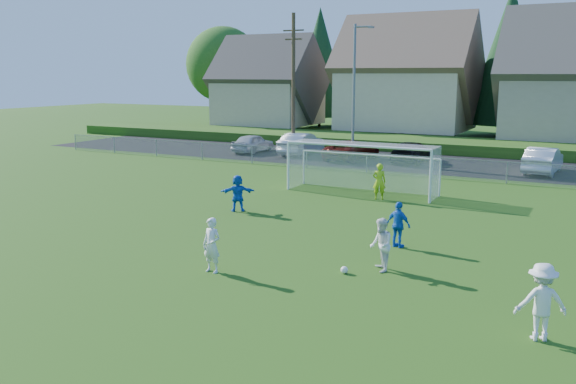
% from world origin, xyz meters
% --- Properties ---
extents(ground, '(160.00, 160.00, 0.00)m').
position_xyz_m(ground, '(0.00, 0.00, 0.00)').
color(ground, '#193D0C').
rests_on(ground, ground).
extents(asphalt_lot, '(60.00, 60.00, 0.00)m').
position_xyz_m(asphalt_lot, '(0.00, 27.50, 0.01)').
color(asphalt_lot, black).
rests_on(asphalt_lot, ground).
extents(grass_embankment, '(70.00, 6.00, 0.80)m').
position_xyz_m(grass_embankment, '(0.00, 35.00, 0.40)').
color(grass_embankment, '#1E420F').
rests_on(grass_embankment, ground).
extents(soccer_ball, '(0.22, 0.22, 0.22)m').
position_xyz_m(soccer_ball, '(4.02, 3.92, 0.11)').
color(soccer_ball, white).
rests_on(soccer_ball, ground).
extents(player_white_a, '(0.63, 0.44, 1.65)m').
position_xyz_m(player_white_a, '(0.46, 2.23, 0.83)').
color(player_white_a, white).
rests_on(player_white_a, ground).
extents(player_white_b, '(0.92, 0.99, 1.61)m').
position_xyz_m(player_white_b, '(4.88, 4.65, 0.81)').
color(player_white_b, white).
rests_on(player_white_b, ground).
extents(player_white_c, '(1.31, 1.06, 1.77)m').
position_xyz_m(player_white_c, '(9.61, 1.71, 0.88)').
color(player_white_c, white).
rests_on(player_white_c, ground).
extents(player_blue_a, '(1.00, 0.66, 1.58)m').
position_xyz_m(player_blue_a, '(4.57, 7.36, 0.79)').
color(player_blue_a, blue).
rests_on(player_blue_a, ground).
extents(player_blue_b, '(1.48, 1.21, 1.59)m').
position_xyz_m(player_blue_b, '(-3.25, 9.56, 0.79)').
color(player_blue_b, blue).
rests_on(player_blue_b, ground).
extents(goalkeeper, '(0.73, 0.59, 1.72)m').
position_xyz_m(goalkeeper, '(1.31, 14.75, 0.86)').
color(goalkeeper, '#99C917').
rests_on(goalkeeper, ground).
extents(car_a, '(1.77, 4.13, 1.39)m').
position_xyz_m(car_a, '(-12.92, 27.01, 0.70)').
color(car_a, '#B0B4B8').
rests_on(car_a, ground).
extents(car_b, '(1.81, 4.88, 1.59)m').
position_xyz_m(car_b, '(-9.10, 27.52, 0.80)').
color(car_b, silver).
rests_on(car_b, ground).
extents(car_c, '(2.89, 5.17, 1.37)m').
position_xyz_m(car_c, '(-4.76, 26.58, 0.68)').
color(car_c, '#501009').
rests_on(car_c, ground).
extents(car_d, '(1.93, 4.74, 1.37)m').
position_xyz_m(car_d, '(-0.84, 27.44, 0.69)').
color(car_d, black).
rests_on(car_d, ground).
extents(car_f, '(1.94, 4.82, 1.56)m').
position_xyz_m(car_f, '(7.37, 26.59, 0.78)').
color(car_f, white).
rests_on(car_f, ground).
extents(soccer_goal, '(7.42, 1.90, 2.50)m').
position_xyz_m(soccer_goal, '(0.00, 16.05, 1.63)').
color(soccer_goal, white).
rests_on(soccer_goal, ground).
extents(chainlink_fence, '(52.06, 0.06, 1.20)m').
position_xyz_m(chainlink_fence, '(0.00, 22.00, 0.63)').
color(chainlink_fence, gray).
rests_on(chainlink_fence, ground).
extents(streetlight, '(1.38, 0.18, 9.00)m').
position_xyz_m(streetlight, '(-4.45, 26.00, 4.84)').
color(streetlight, slate).
rests_on(streetlight, ground).
extents(utility_pole, '(1.60, 0.26, 10.00)m').
position_xyz_m(utility_pole, '(-9.50, 27.00, 5.15)').
color(utility_pole, '#473321').
rests_on(utility_pole, ground).
extents(houses_row, '(53.90, 11.45, 13.27)m').
position_xyz_m(houses_row, '(1.97, 42.46, 7.33)').
color(houses_row, tan).
rests_on(houses_row, ground).
extents(tree_row, '(65.98, 12.36, 13.80)m').
position_xyz_m(tree_row, '(1.04, 48.74, 6.91)').
color(tree_row, '#382616').
rests_on(tree_row, ground).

